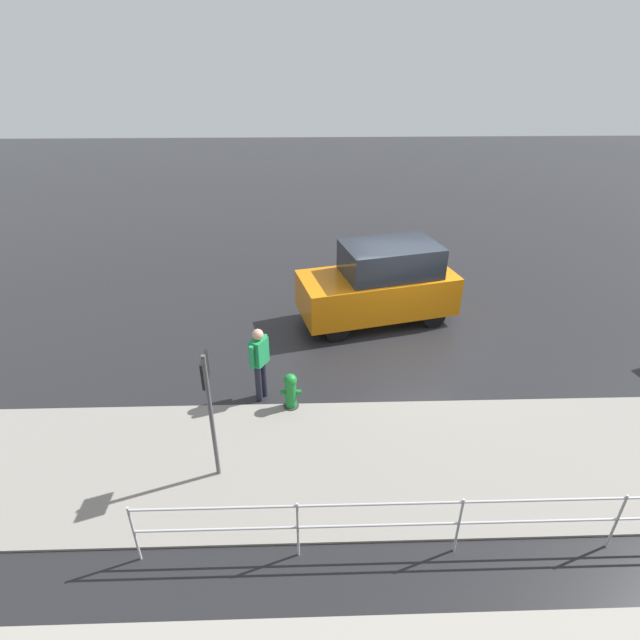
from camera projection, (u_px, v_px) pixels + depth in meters
name	position (u px, v px, depth m)	size (l,w,h in m)	color
ground_plane	(410.00, 337.00, 12.39)	(60.00, 60.00, 0.00)	black
kerb_strip	(455.00, 459.00, 8.71)	(24.00, 3.20, 0.04)	gray
moving_hatchback	(380.00, 284.00, 12.67)	(4.19, 2.58, 2.06)	orange
fire_hydrant	(291.00, 392.00, 9.78)	(0.42, 0.31, 0.80)	#197A2D
pedestrian	(259.00, 359.00, 9.79)	(0.39, 0.51, 1.62)	#1E8C4C
metal_railing	(541.00, 514.00, 6.85)	(11.19, 0.04, 1.05)	#B7BABF
sign_post	(209.00, 400.00, 7.66)	(0.07, 0.44, 2.40)	#4C4C51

